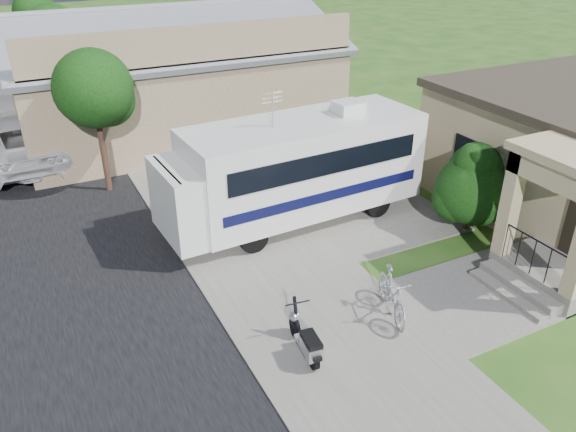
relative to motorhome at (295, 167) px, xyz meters
name	(u,v)px	position (x,y,z in m)	size (l,w,h in m)	color
ground	(356,307)	(-0.68, -4.42, -1.68)	(120.00, 120.00, 0.00)	#1C4412
sidewalk_slab	(183,164)	(-1.68, 5.58, -1.65)	(4.00, 80.00, 0.06)	#5D5A53
driveway_slab	(317,212)	(0.82, 0.08, -1.65)	(7.00, 6.00, 0.05)	#5D5A53
walk_slab	(486,294)	(2.32, -5.42, -1.65)	(4.00, 3.00, 0.05)	#5D5A53
warehouse	(173,82)	(-0.68, 9.55, 0.31)	(12.50, 8.40, 5.04)	brown
street_tree_a	(97,92)	(-4.38, 4.63, 1.57)	(2.44, 2.40, 4.58)	#301D15
street_tree_b	(55,34)	(-4.38, 14.63, 1.71)	(2.44, 2.40, 4.73)	#301D15
street_tree_c	(37,14)	(-4.38, 23.63, 1.43)	(2.44, 2.40, 4.42)	#301D15
motorhome	(295,167)	(0.00, 0.00, 0.00)	(7.74, 2.81, 3.91)	silver
shrub	(471,186)	(4.14, -2.68, -0.33)	(2.15, 2.05, 2.63)	#301D15
scooter	(306,339)	(-2.51, -5.35, -1.24)	(0.54, 1.48, 0.97)	black
bicycle	(392,296)	(-0.20, -5.05, -1.13)	(0.51, 1.82, 1.09)	#AEAFB6
pickup_truck	(22,138)	(-6.72, 8.54, -0.80)	(2.90, 6.29, 1.75)	silver
garden_hose	(495,271)	(3.16, -4.84, -1.59)	(0.41, 0.41, 0.18)	#125B15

